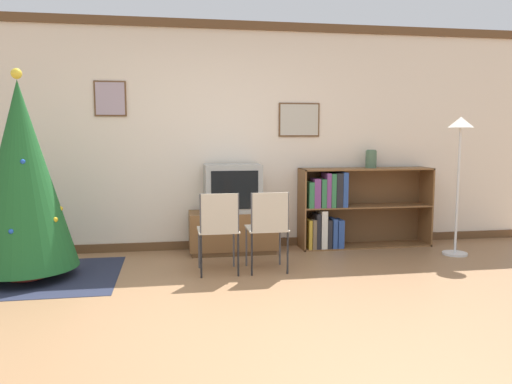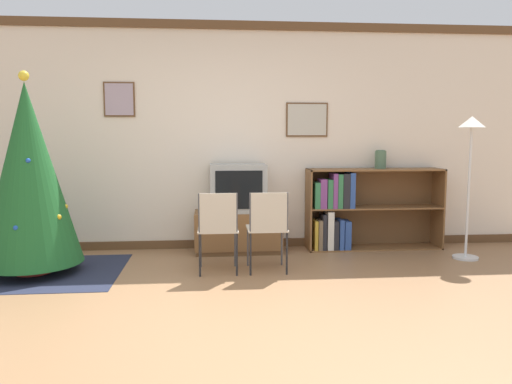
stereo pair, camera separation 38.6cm
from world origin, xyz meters
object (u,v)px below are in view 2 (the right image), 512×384
object	(u,v)px
television	(238,188)
vase	(381,159)
bookshelf	(351,210)
christmas_tree	(29,174)
folding_chair_right	(268,226)
tv_console	(238,232)
folding_chair_left	(218,227)
standing_lamp	(471,150)

from	to	relation	value
television	vase	xyz separation A→B (m)	(1.73, 0.10, 0.32)
bookshelf	television	bearing A→B (deg)	-177.75
christmas_tree	folding_chair_right	bearing A→B (deg)	-4.55
tv_console	television	bearing A→B (deg)	-90.00
tv_console	bookshelf	distance (m)	1.38
folding_chair_left	standing_lamp	distance (m)	2.88
folding_chair_right	standing_lamp	distance (m)	2.41
christmas_tree	bookshelf	xyz separation A→B (m)	(3.45, 0.77, -0.51)
television	folding_chair_left	bearing A→B (deg)	-105.33
bookshelf	vase	bearing A→B (deg)	7.69
folding_chair_left	bookshelf	bearing A→B (deg)	30.69
folding_chair_left	standing_lamp	world-z (taller)	standing_lamp
folding_chair_left	bookshelf	size ratio (longest dim) A/B	0.50
television	christmas_tree	bearing A→B (deg)	-161.07
folding_chair_right	vase	size ratio (longest dim) A/B	3.68
folding_chair_left	bookshelf	world-z (taller)	bookshelf
christmas_tree	folding_chair_right	distance (m)	2.40
christmas_tree	bookshelf	bearing A→B (deg)	12.57
folding_chair_right	standing_lamp	world-z (taller)	standing_lamp
tv_console	folding_chair_right	distance (m)	0.97
tv_console	bookshelf	world-z (taller)	bookshelf
christmas_tree	vase	world-z (taller)	christmas_tree
standing_lamp	tv_console	bearing A→B (deg)	167.82
tv_console	bookshelf	bearing A→B (deg)	2.14
tv_console	folding_chair_left	world-z (taller)	folding_chair_left
television	standing_lamp	size ratio (longest dim) A/B	0.41
folding_chair_right	standing_lamp	bearing A→B (deg)	9.06
christmas_tree	tv_console	world-z (taller)	christmas_tree
folding_chair_right	tv_console	bearing A→B (deg)	105.28
tv_console	standing_lamp	xyz separation A→B (m)	(2.51, -0.54, 0.97)
bookshelf	folding_chair_right	bearing A→B (deg)	-139.42
folding_chair_right	vase	world-z (taller)	vase
tv_console	television	xyz separation A→B (m)	(0.00, -0.00, 0.52)
folding_chair_left	standing_lamp	bearing A→B (deg)	7.46
standing_lamp	vase	bearing A→B (deg)	140.63
tv_console	television	size ratio (longest dim) A/B	1.57
tv_console	vase	size ratio (longest dim) A/B	4.54
bookshelf	vase	size ratio (longest dim) A/B	7.31
vase	standing_lamp	size ratio (longest dim) A/B	0.14
folding_chair_left	folding_chair_right	size ratio (longest dim) A/B	1.00
folding_chair_right	standing_lamp	xyz separation A→B (m)	(2.27, 0.36, 0.74)
vase	standing_lamp	bearing A→B (deg)	-39.37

